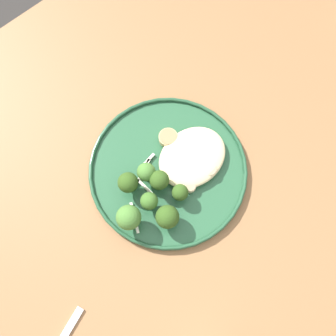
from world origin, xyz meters
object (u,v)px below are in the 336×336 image
at_px(seared_scallop_tilted_round, 168,138).
at_px(broccoli_floret_beside_noodles, 146,172).
at_px(seared_scallop_tiny_bay, 208,152).
at_px(broccoli_floret_left_leaning, 167,217).
at_px(seared_scallop_front_small, 208,169).
at_px(broccoli_floret_tall_stalk, 128,217).
at_px(broccoli_floret_small_sprig, 159,180).
at_px(broccoli_floret_near_rim, 180,193).
at_px(seared_scallop_left_edge, 187,148).
at_px(seared_scallop_on_noodles, 196,162).
at_px(seared_scallop_half_hidden, 183,160).
at_px(seared_scallop_rear_pale, 190,186).
at_px(dinner_plate, 168,170).
at_px(broccoli_floret_rear_charred, 150,202).
at_px(broccoli_floret_center_pile, 128,183).

relative_size(seared_scallop_tilted_round, broccoli_floret_beside_noodles, 0.67).
distance_m(seared_scallop_tiny_bay, broccoli_floret_left_leaning, 0.14).
relative_size(seared_scallop_front_small, broccoli_floret_tall_stalk, 0.48).
bearing_deg(broccoli_floret_small_sprig, broccoli_floret_near_rim, 109.70).
bearing_deg(seared_scallop_left_edge, seared_scallop_on_noodles, 77.32).
xyz_separation_m(seared_scallop_tiny_bay, seared_scallop_half_hidden, (0.04, -0.02, -0.00)).
bearing_deg(seared_scallop_half_hidden, seared_scallop_on_noodles, 126.15).
distance_m(seared_scallop_rear_pale, broccoli_floret_beside_noodles, 0.08).
distance_m(seared_scallop_on_noodles, seared_scallop_front_small, 0.03).
xyz_separation_m(dinner_plate, seared_scallop_tilted_round, (-0.04, -0.04, 0.01)).
height_order(broccoli_floret_tall_stalk, broccoli_floret_near_rim, broccoli_floret_tall_stalk).
distance_m(seared_scallop_left_edge, seared_scallop_tiny_bay, 0.04).
relative_size(seared_scallop_half_hidden, broccoli_floret_left_leaning, 0.52).
distance_m(broccoli_floret_tall_stalk, broccoli_floret_rear_charred, 0.05).
bearing_deg(seared_scallop_left_edge, broccoli_floret_tall_stalk, 10.53).
distance_m(seared_scallop_half_hidden, broccoli_floret_small_sprig, 0.07).
bearing_deg(broccoli_floret_rear_charred, dinner_plate, -156.91).
bearing_deg(dinner_plate, broccoli_floret_beside_noodles, -19.54).
distance_m(seared_scallop_tiny_bay, broccoli_floret_tall_stalk, 0.19).
relative_size(seared_scallop_tiny_bay, seared_scallop_tilted_round, 0.97).
distance_m(broccoli_floret_near_rim, broccoli_floret_left_leaning, 0.05).
height_order(broccoli_floret_near_rim, broccoli_floret_small_sprig, broccoli_floret_small_sprig).
distance_m(seared_scallop_rear_pale, broccoli_floret_tall_stalk, 0.12).
height_order(seared_scallop_on_noodles, broccoli_floret_tall_stalk, broccoli_floret_tall_stalk).
bearing_deg(dinner_plate, broccoli_floret_near_rim, 71.08).
height_order(broccoli_floret_tall_stalk, broccoli_floret_left_leaning, broccoli_floret_tall_stalk).
relative_size(broccoli_floret_near_rim, broccoli_floret_beside_noodles, 0.82).
height_order(seared_scallop_tilted_round, broccoli_floret_near_rim, broccoli_floret_near_rim).
relative_size(broccoli_floret_rear_charred, broccoli_floret_left_leaning, 0.91).
relative_size(broccoli_floret_near_rim, broccoli_floret_center_pile, 0.78).
distance_m(seared_scallop_half_hidden, broccoli_floret_rear_charred, 0.10).
bearing_deg(seared_scallop_half_hidden, broccoli_floret_rear_charred, 12.69).
xyz_separation_m(seared_scallop_rear_pale, seared_scallop_front_small, (-0.05, -0.00, 0.00)).
height_order(seared_scallop_front_small, broccoli_floret_tall_stalk, broccoli_floret_tall_stalk).
bearing_deg(seared_scallop_left_edge, seared_scallop_rear_pale, 51.02).
distance_m(broccoli_floret_near_rim, broccoli_floret_small_sprig, 0.04).
distance_m(seared_scallop_on_noodles, broccoli_floret_rear_charred, 0.11).
height_order(seared_scallop_front_small, broccoli_floret_beside_noodles, broccoli_floret_beside_noodles).
bearing_deg(seared_scallop_half_hidden, broccoli_floret_beside_noodles, -16.30).
bearing_deg(seared_scallop_on_noodles, broccoli_floret_small_sprig, -9.54).
xyz_separation_m(seared_scallop_half_hidden, broccoli_floret_near_rim, (0.05, 0.04, 0.01)).
bearing_deg(seared_scallop_front_small, seared_scallop_tiny_bay, -130.54).
bearing_deg(seared_scallop_on_noodles, seared_scallop_rear_pale, 34.19).
xyz_separation_m(seared_scallop_tiny_bay, seared_scallop_front_small, (0.02, 0.02, 0.00)).
distance_m(seared_scallop_left_edge, broccoli_floret_tall_stalk, 0.17).
bearing_deg(broccoli_floret_tall_stalk, seared_scallop_tilted_round, -155.31).
bearing_deg(seared_scallop_on_noodles, seared_scallop_left_edge, -102.68).
height_order(seared_scallop_tilted_round, seared_scallop_half_hidden, seared_scallop_tilted_round).
bearing_deg(seared_scallop_tiny_bay, broccoli_floret_left_leaning, 17.42).
distance_m(dinner_plate, seared_scallop_left_edge, 0.05).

